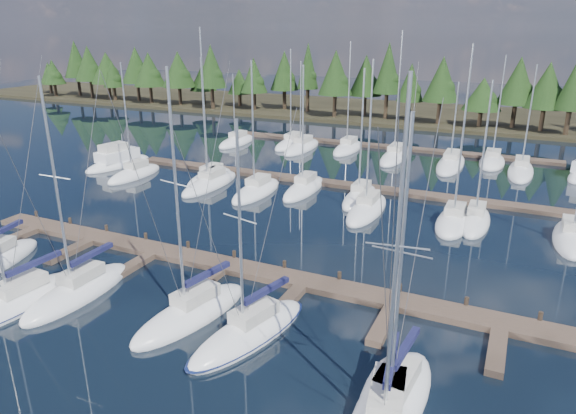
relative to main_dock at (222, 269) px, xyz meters
The scene contains 12 objects.
ground 12.65m from the main_dock, 90.00° to the left, with size 260.00×260.00×0.00m, color black.
far_shore 72.64m from the main_dock, 90.00° to the left, with size 220.00×30.00×0.60m, color #2C2818.
main_dock is the anchor object (origin of this frame).
back_docks 32.23m from the main_dock, 90.00° to the left, with size 50.00×21.80×0.40m.
front_sailboat_1 12.80m from the main_dock, 133.43° to the right, with size 3.40×9.56×15.31m.
front_sailboat_2 9.31m from the main_dock, 134.02° to the right, with size 2.74×8.57×14.40m.
front_sailboat_3 6.08m from the main_dock, 75.36° to the right, with size 4.32×8.89×15.07m.
front_sailboat_4 8.33m from the main_dock, 48.06° to the right, with size 4.78×9.26×12.84m.
front_sailboat_5 16.29m from the main_dock, 30.60° to the right, with size 3.45×8.38×14.02m.
back_sailboat_rows 27.43m from the main_dock, 89.82° to the left, with size 46.66×32.27×16.89m.
motor_yacht_left 33.16m from the main_dock, 144.23° to the left, with size 4.49×9.62×4.63m.
tree_line 63.20m from the main_dock, 91.01° to the left, with size 184.99×11.72×13.09m.
Camera 1 is at (17.65, -9.93, 16.06)m, focal length 32.00 mm.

